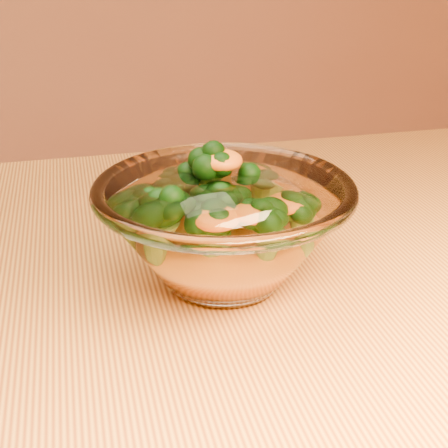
% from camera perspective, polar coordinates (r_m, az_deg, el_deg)
% --- Properties ---
extents(table, '(1.20, 0.80, 0.75)m').
position_cam_1_polar(table, '(0.64, -9.86, -13.84)').
color(table, gold).
rests_on(table, ground).
extents(glass_bowl, '(0.24, 0.24, 0.11)m').
position_cam_1_polar(glass_bowl, '(0.57, 0.00, -0.47)').
color(glass_bowl, white).
rests_on(glass_bowl, table).
extents(cheese_sauce, '(0.14, 0.14, 0.04)m').
position_cam_1_polar(cheese_sauce, '(0.58, 0.00, -2.43)').
color(cheese_sauce, orange).
rests_on(cheese_sauce, glass_bowl).
extents(broccoli_heap, '(0.16, 0.14, 0.09)m').
position_cam_1_polar(broccoli_heap, '(0.58, -1.16, 1.71)').
color(broccoli_heap, black).
rests_on(broccoli_heap, cheese_sauce).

